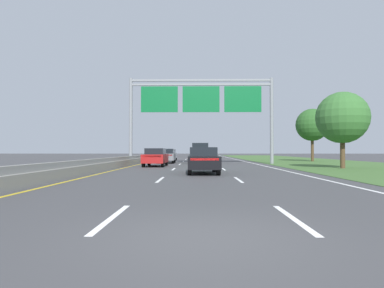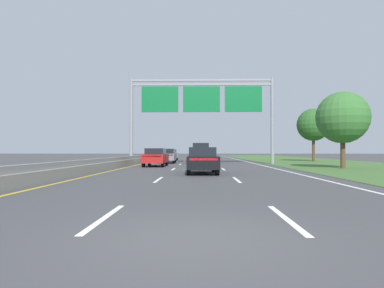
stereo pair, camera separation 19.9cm
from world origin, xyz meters
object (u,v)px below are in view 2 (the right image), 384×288
Objects in this scene: car_silver_left_lane_sedan at (170,155)px; car_red_left_lane_sedan at (156,157)px; overhead_sign_gantry at (201,103)px; car_grey_left_lane_sedan at (167,156)px; car_black_centre_lane_sedan at (202,160)px; roadside_tree_mid at (313,125)px; pickup_truck_darkgreen at (201,153)px; roadside_tree_near at (343,118)px.

car_silver_left_lane_sedan is 17.10m from car_red_left_lane_sedan.
overhead_sign_gantry is 13.40m from car_silver_left_lane_sedan.
overhead_sign_gantry is 3.41× the size of car_grey_left_lane_sedan.
roadside_tree_mid is at bearing -34.04° from car_black_centre_lane_sedan.
car_black_centre_lane_sedan is at bearing -168.11° from car_grey_left_lane_sedan.
roadside_tree_near is at bearing -135.07° from pickup_truck_darkgreen.
car_red_left_lane_sedan is (-3.97, 9.02, 0.00)m from car_black_centre_lane_sedan.
car_grey_left_lane_sedan is (0.47, -9.50, 0.00)m from car_silver_left_lane_sedan.
overhead_sign_gantry is at bearing -1.94° from car_black_centre_lane_sedan.
car_grey_left_lane_sedan is 0.75× the size of roadside_tree_near.
overhead_sign_gantry reaches higher than car_black_centre_lane_sedan.
roadside_tree_mid is (14.24, 22.49, 3.80)m from car_black_centre_lane_sedan.
pickup_truck_darkgreen reaches higher than car_silver_left_lane_sedan.
car_black_centre_lane_sedan is 1.01× the size of car_red_left_lane_sedan.
car_grey_left_lane_sedan is 1.00× the size of car_red_left_lane_sedan.
roadside_tree_mid reaches higher than car_grey_left_lane_sedan.
car_silver_left_lane_sedan is 0.66× the size of roadside_tree_mid.
car_silver_left_lane_sedan is 0.75× the size of roadside_tree_near.
car_black_centre_lane_sedan is at bearing -152.20° from roadside_tree_near.
car_grey_left_lane_sedan is 7.60m from car_red_left_lane_sedan.
roadside_tree_near is at bearing -142.97° from car_silver_left_lane_sedan.
car_black_centre_lane_sedan is 9.86m from car_red_left_lane_sedan.
car_grey_left_lane_sedan is at bearing -161.88° from roadside_tree_mid.
overhead_sign_gantry reaches higher than car_grey_left_lane_sedan.
roadside_tree_near reaches higher than car_grey_left_lane_sedan.
car_silver_left_lane_sedan and car_red_left_lane_sedan have the same top height.
pickup_truck_darkgreen is 15.93m from car_black_centre_lane_sedan.
car_silver_left_lane_sedan is at bearing 2.16° from car_grey_left_lane_sedan.
car_grey_left_lane_sedan is 0.66× the size of roadside_tree_mid.
overhead_sign_gantry is at bearing 140.13° from roadside_tree_near.
car_black_centre_lane_sedan is 0.76× the size of roadside_tree_near.
overhead_sign_gantry reaches higher than pickup_truck_darkgreen.
pickup_truck_darkgreen is 3.78m from car_grey_left_lane_sedan.
car_black_centre_lane_sedan is (-0.06, -14.67, -5.54)m from overhead_sign_gantry.
overhead_sign_gantry is 3.40× the size of car_silver_left_lane_sedan.
pickup_truck_darkgreen is 1.23× the size of car_silver_left_lane_sedan.
overhead_sign_gantry reaches higher than roadside_tree_near.
car_grey_left_lane_sedan is (-3.77, 1.95, -5.54)m from overhead_sign_gantry.
pickup_truck_darkgreen is at bearing 93.19° from overhead_sign_gantry.
car_black_centre_lane_sedan is at bearing 178.38° from pickup_truck_darkgreen.
car_black_centre_lane_sedan and car_grey_left_lane_sedan have the same top height.
car_black_centre_lane_sedan is 0.67× the size of roadside_tree_mid.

